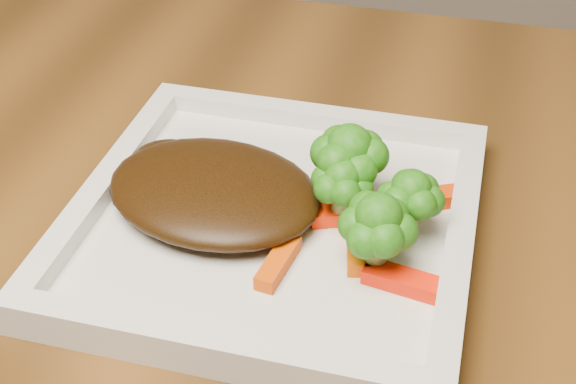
# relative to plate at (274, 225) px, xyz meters

# --- Properties ---
(plate) EXTENTS (0.27, 0.27, 0.01)m
(plate) POSITION_rel_plate_xyz_m (0.00, 0.00, 0.00)
(plate) COLOR silver
(plate) RESTS_ON dining_table
(steak) EXTENTS (0.17, 0.15, 0.03)m
(steak) POSITION_rel_plate_xyz_m (-0.04, 0.00, 0.02)
(steak) COLOR black
(steak) RESTS_ON plate
(broccoli_0) EXTENTS (0.07, 0.07, 0.07)m
(broccoli_0) POSITION_rel_plate_xyz_m (0.05, 0.03, 0.04)
(broccoli_0) COLOR #155D0F
(broccoli_0) RESTS_ON plate
(broccoli_1) EXTENTS (0.06, 0.06, 0.06)m
(broccoli_1) POSITION_rel_plate_xyz_m (0.09, 0.00, 0.04)
(broccoli_1) COLOR #146C12
(broccoli_1) RESTS_ON plate
(broccoli_2) EXTENTS (0.07, 0.07, 0.06)m
(broccoli_2) POSITION_rel_plate_xyz_m (0.08, -0.03, 0.04)
(broccoli_2) COLOR #267112
(broccoli_2) RESTS_ON plate
(broccoli_3) EXTENTS (0.06, 0.06, 0.06)m
(broccoli_3) POSITION_rel_plate_xyz_m (0.04, 0.01, 0.04)
(broccoli_3) COLOR #286410
(broccoli_3) RESTS_ON plate
(carrot_1) EXTENTS (0.06, 0.03, 0.01)m
(carrot_1) POSITION_rel_plate_xyz_m (0.10, -0.05, 0.01)
(carrot_1) COLOR #F71B04
(carrot_1) RESTS_ON plate
(carrot_2) EXTENTS (0.02, 0.05, 0.01)m
(carrot_2) POSITION_rel_plate_xyz_m (0.02, -0.05, 0.01)
(carrot_2) COLOR #D34303
(carrot_2) RESTS_ON plate
(carrot_3) EXTENTS (0.06, 0.04, 0.01)m
(carrot_3) POSITION_rel_plate_xyz_m (0.10, 0.04, 0.01)
(carrot_3) COLOR #C83103
(carrot_3) RESTS_ON plate
(carrot_5) EXTENTS (0.03, 0.06, 0.01)m
(carrot_5) POSITION_rel_plate_xyz_m (0.06, -0.02, 0.01)
(carrot_5) COLOR #D25503
(carrot_5) RESTS_ON plate
(carrot_6) EXTENTS (0.06, 0.04, 0.01)m
(carrot_6) POSITION_rel_plate_xyz_m (0.05, 0.01, 0.01)
(carrot_6) COLOR #FF2704
(carrot_6) RESTS_ON plate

